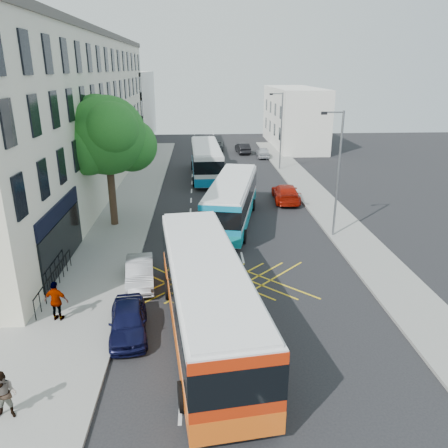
{
  "coord_description": "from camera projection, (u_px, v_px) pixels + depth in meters",
  "views": [
    {
      "loc": [
        -2.42,
        -14.48,
        10.56
      ],
      "look_at": [
        -1.1,
        8.8,
        2.2
      ],
      "focal_mm": 35.0,
      "sensor_mm": 36.0,
      "label": 1
    }
  ],
  "objects": [
    {
      "name": "ground",
      "position": [
        264.0,
        350.0,
        17.3
      ],
      "size": [
        120.0,
        120.0,
        0.0
      ],
      "primitive_type": "plane",
      "color": "black",
      "rests_on": "ground"
    },
    {
      "name": "pavement_left",
      "position": [
        115.0,
        225.0,
        30.92
      ],
      "size": [
        5.0,
        70.0,
        0.15
      ],
      "primitive_type": "cube",
      "color": "gray",
      "rests_on": "ground"
    },
    {
      "name": "bus_far",
      "position": [
        206.0,
        160.0,
        44.24
      ],
      "size": [
        3.21,
        11.81,
        3.3
      ],
      "rotation": [
        0.0,
        0.0,
        0.03
      ],
      "color": "silver",
      "rests_on": "ground"
    },
    {
      "name": "parked_car_silver",
      "position": [
        140.0,
        273.0,
        22.41
      ],
      "size": [
        1.82,
        4.05,
        1.29
      ],
      "primitive_type": "imported",
      "rotation": [
        0.0,
        0.0,
        0.12
      ],
      "color": "#97999E",
      "rests_on": "ground"
    },
    {
      "name": "red_hatchback",
      "position": [
        286.0,
        193.0,
        36.39
      ],
      "size": [
        2.32,
        5.09,
        1.44
      ],
      "primitive_type": "imported",
      "rotation": [
        0.0,
        0.0,
        3.08
      ],
      "color": "#A01406",
      "rests_on": "ground"
    },
    {
      "name": "distant_car_silver",
      "position": [
        263.0,
        152.0,
        54.24
      ],
      "size": [
        1.73,
        3.84,
        1.28
      ],
      "primitive_type": "imported",
      "rotation": [
        0.0,
        0.0,
        3.08
      ],
      "color": "#B3B6BC",
      "rests_on": "ground"
    },
    {
      "name": "lamp_far",
      "position": [
        280.0,
        127.0,
        46.15
      ],
      "size": [
        1.45,
        0.15,
        8.0
      ],
      "color": "slate",
      "rests_on": "pavement_right"
    },
    {
      "name": "terrace_main",
      "position": [
        63.0,
        115.0,
        37.29
      ],
      "size": [
        8.3,
        45.0,
        13.5
      ],
      "color": "beige",
      "rests_on": "ground"
    },
    {
      "name": "railings",
      "position": [
        54.0,
        279.0,
        21.52
      ],
      "size": [
        0.08,
        5.6,
        1.14
      ],
      "primitive_type": null,
      "color": "black",
      "rests_on": "pavement_left"
    },
    {
      "name": "bus_near",
      "position": [
        206.0,
        296.0,
        17.74
      ],
      "size": [
        4.39,
        12.53,
        3.45
      ],
      "rotation": [
        0.0,
        0.0,
        0.13
      ],
      "color": "silver",
      "rests_on": "ground"
    },
    {
      "name": "street_tree",
      "position": [
        107.0,
        136.0,
        28.79
      ],
      "size": [
        6.3,
        5.7,
        8.8
      ],
      "color": "#382619",
      "rests_on": "pavement_left"
    },
    {
      "name": "bus_mid",
      "position": [
        232.0,
        201.0,
        30.96
      ],
      "size": [
        4.82,
        11.52,
        3.16
      ],
      "rotation": [
        0.0,
        0.0,
        -0.2
      ],
      "color": "silver",
      "rests_on": "ground"
    },
    {
      "name": "motorbike",
      "position": [
        263.0,
        383.0,
        14.08
      ],
      "size": [
        0.86,
        2.28,
        2.06
      ],
      "rotation": [
        0.0,
        0.0,
        -0.24
      ],
      "color": "black",
      "rests_on": "ground"
    },
    {
      "name": "parked_car_blue",
      "position": [
        128.0,
        321.0,
        18.15
      ],
      "size": [
        2.01,
        3.97,
        1.29
      ],
      "primitive_type": "imported",
      "rotation": [
        0.0,
        0.0,
        0.13
      ],
      "color": "black",
      "rests_on": "ground"
    },
    {
      "name": "lamp_near",
      "position": [
        337.0,
        168.0,
        27.35
      ],
      "size": [
        1.45,
        0.15,
        8.0
      ],
      "color": "slate",
      "rests_on": "pavement_right"
    },
    {
      "name": "terrace_far",
      "position": [
        123.0,
        106.0,
        66.55
      ],
      "size": [
        8.0,
        20.0,
        10.0
      ],
      "primitive_type": "cube",
      "color": "silver",
      "rests_on": "ground"
    },
    {
      "name": "distant_car_dark",
      "position": [
        243.0,
        148.0,
        56.95
      ],
      "size": [
        1.83,
        4.2,
        1.34
      ],
      "primitive_type": "imported",
      "rotation": [
        0.0,
        0.0,
        3.24
      ],
      "color": "black",
      "rests_on": "ground"
    },
    {
      "name": "pedestrian_near",
      "position": [
        4.0,
        396.0,
        13.53
      ],
      "size": [
        0.82,
        0.64,
        1.66
      ],
      "primitive_type": "imported",
      "rotation": [
        0.0,
        0.0,
        0.02
      ],
      "color": "gray",
      "rests_on": "pavement_left"
    },
    {
      "name": "building_right",
      "position": [
        294.0,
        117.0,
        61.65
      ],
      "size": [
        6.0,
        18.0,
        8.0
      ],
      "primitive_type": "cube",
      "color": "silver",
      "rests_on": "ground"
    },
    {
      "name": "distant_car_grey",
      "position": [
        216.0,
        146.0,
        59.07
      ],
      "size": [
        2.28,
        4.36,
        1.17
      ],
      "primitive_type": "imported",
      "rotation": [
        0.0,
        0.0,
        -0.08
      ],
      "color": "#3A3D41",
      "rests_on": "ground"
    },
    {
      "name": "pavement_right",
      "position": [
        337.0,
        220.0,
        31.78
      ],
      "size": [
        3.0,
        70.0,
        0.15
      ],
      "primitive_type": "cube",
      "color": "gray",
      "rests_on": "ground"
    },
    {
      "name": "pedestrian_far",
      "position": [
        56.0,
        301.0,
        18.84
      ],
      "size": [
        1.13,
        0.63,
        1.83
      ],
      "primitive_type": "imported",
      "rotation": [
        0.0,
        0.0,
        2.96
      ],
      "color": "gray",
      "rests_on": "pavement_left"
    }
  ]
}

